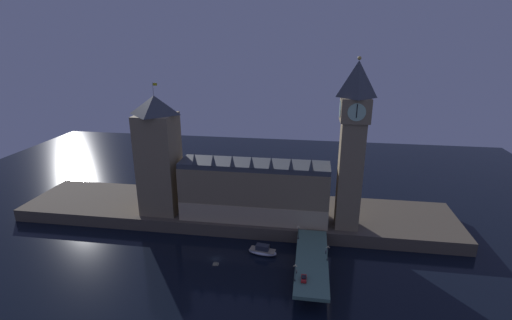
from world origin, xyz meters
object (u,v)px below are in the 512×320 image
(car_northbound_trail, at_px, (304,278))
(street_lamp_far, at_px, (299,231))
(pedestrian_near_rail, at_px, (297,271))
(boat_upstream, at_px, (263,251))
(street_lamp_near, at_px, (295,271))
(street_lamp_mid, at_px, (328,251))
(victoria_tower, at_px, (159,155))
(pedestrian_mid_walk, at_px, (326,252))
(clock_tower, at_px, (352,142))

(car_northbound_trail, bearing_deg, street_lamp_far, 96.31)
(pedestrian_near_rail, height_order, boat_upstream, pedestrian_near_rail)
(boat_upstream, bearing_deg, pedestrian_near_rail, -54.65)
(street_lamp_near, bearing_deg, car_northbound_trail, 16.89)
(street_lamp_mid, height_order, boat_upstream, street_lamp_mid)
(victoria_tower, relative_size, car_northbound_trail, 15.52)
(car_northbound_trail, relative_size, street_lamp_near, 0.61)
(pedestrian_mid_walk, bearing_deg, victoria_tower, 159.13)
(pedestrian_near_rail, bearing_deg, street_lamp_near, -95.02)
(pedestrian_mid_walk, bearing_deg, street_lamp_far, 138.27)
(pedestrian_near_rail, bearing_deg, street_lamp_far, 90.92)
(clock_tower, xyz_separation_m, pedestrian_near_rail, (-20.79, -41.79, -38.37))
(car_northbound_trail, bearing_deg, street_lamp_near, -163.11)
(pedestrian_near_rail, xyz_separation_m, pedestrian_mid_walk, (11.00, 14.71, 0.05))
(pedestrian_near_rail, relative_size, street_lamp_near, 0.26)
(car_northbound_trail, height_order, boat_upstream, car_northbound_trail)
(car_northbound_trail, relative_size, pedestrian_near_rail, 2.32)
(street_lamp_near, xyz_separation_m, street_lamp_mid, (11.80, 14.72, -0.23))
(victoria_tower, xyz_separation_m, car_northbound_trail, (72.44, -49.07, -27.44))
(car_northbound_trail, height_order, pedestrian_near_rail, pedestrian_near_rail)
(pedestrian_mid_walk, xyz_separation_m, street_lamp_far, (-11.40, 10.17, 2.85))
(pedestrian_mid_walk, bearing_deg, street_lamp_near, -120.61)
(car_northbound_trail, height_order, street_lamp_far, street_lamp_far)
(car_northbound_trail, xyz_separation_m, street_lamp_mid, (8.65, 13.76, 3.31))
(victoria_tower, xyz_separation_m, pedestrian_near_rail, (69.69, -45.47, -27.19))
(boat_upstream, bearing_deg, victoria_tower, 156.43)
(victoria_tower, relative_size, pedestrian_mid_walk, 34.53)
(boat_upstream, bearing_deg, street_lamp_mid, -23.44)
(car_northbound_trail, bearing_deg, pedestrian_mid_walk, 65.75)
(street_lamp_mid, height_order, street_lamp_far, street_lamp_mid)
(street_lamp_mid, bearing_deg, car_northbound_trail, -122.15)
(victoria_tower, xyz_separation_m, street_lamp_far, (69.29, -20.59, -24.29))
(car_northbound_trail, bearing_deg, pedestrian_near_rail, 127.36)
(boat_upstream, bearing_deg, car_northbound_trail, -54.35)
(pedestrian_mid_walk, xyz_separation_m, street_lamp_near, (-11.40, -19.27, 3.25))
(pedestrian_mid_walk, xyz_separation_m, street_lamp_mid, (0.40, -4.55, 3.01))
(victoria_tower, bearing_deg, car_northbound_trail, -34.12)
(clock_tower, bearing_deg, pedestrian_mid_walk, -109.87)
(clock_tower, bearing_deg, street_lamp_near, -114.57)
(street_lamp_mid, bearing_deg, boat_upstream, 156.56)
(clock_tower, xyz_separation_m, street_lamp_mid, (-9.39, -31.63, -35.31))
(victoria_tower, bearing_deg, boat_upstream, -23.57)
(clock_tower, distance_m, car_northbound_trail, 62.27)
(victoria_tower, bearing_deg, pedestrian_mid_walk, -20.87)
(boat_upstream, bearing_deg, clock_tower, 28.84)
(clock_tower, height_order, victoria_tower, clock_tower)
(car_northbound_trail, relative_size, street_lamp_far, 0.67)
(pedestrian_mid_walk, distance_m, street_lamp_near, 22.63)
(boat_upstream, bearing_deg, pedestrian_mid_walk, -15.02)
(clock_tower, xyz_separation_m, boat_upstream, (-36.27, -19.97, -44.77))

